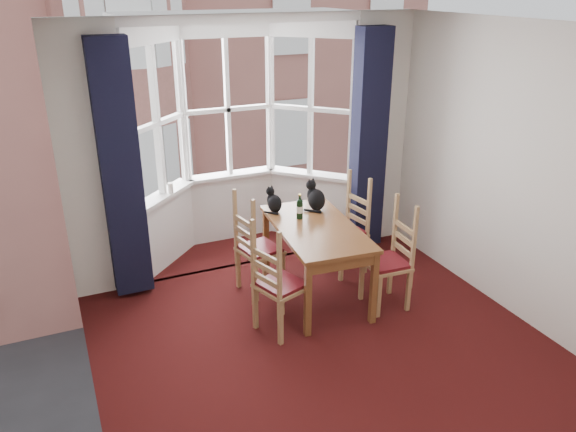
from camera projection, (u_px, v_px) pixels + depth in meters
floor at (344, 370)px, 4.84m from camera, size 4.50×4.50×0.00m
ceiling at (360, 29)px, 3.75m from camera, size 4.50×4.50×0.00m
wall_left at (76, 271)px, 3.55m from camera, size 0.00×4.50×4.50m
wall_right at (545, 186)px, 5.04m from camera, size 0.00×4.50×4.50m
wall_back_pier_left at (94, 166)px, 5.58m from camera, size 0.70×0.12×2.80m
wall_back_pier_right at (377, 132)px, 6.80m from camera, size 0.70×0.12×2.80m
bay_window at (235, 137)px, 6.62m from camera, size 2.76×0.94×2.80m
curtain_left at (121, 173)px, 5.53m from camera, size 0.38×0.22×2.60m
curtain_right at (369, 142)px, 6.59m from camera, size 0.38×0.22×2.60m
dining_table at (316, 235)px, 5.74m from camera, size 0.90×1.51×0.80m
chair_left_near at (274, 289)px, 5.17m from camera, size 0.51×0.53×0.92m
chair_left_far at (253, 252)px, 5.88m from camera, size 0.48×0.49×0.92m
chair_right_near at (394, 262)px, 5.67m from camera, size 0.42×0.44×0.92m
chair_right_far at (351, 231)px, 6.37m from camera, size 0.46×0.47×0.92m
cat_left at (274, 202)px, 6.03m from camera, size 0.21×0.24×0.29m
cat_right at (316, 198)px, 6.08m from camera, size 0.25×0.29×0.35m
wine_bottle at (300, 208)px, 5.85m from camera, size 0.07×0.07×0.27m
candle_tall at (171, 188)px, 6.36m from camera, size 0.06×0.06×0.12m
street at (84, 141)px, 34.37m from camera, size 80.00×80.00×0.00m
tenement_building at (108, 37)px, 16.04m from camera, size 18.40×7.80×15.20m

